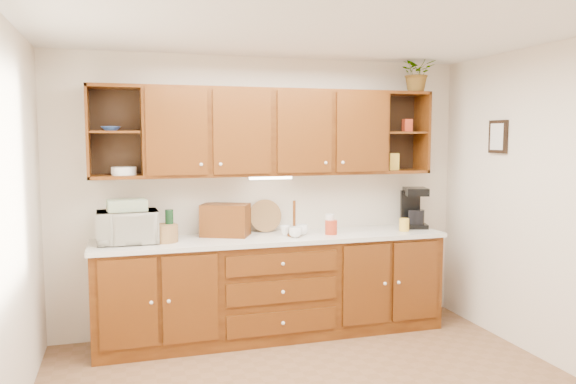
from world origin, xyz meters
TOP-DOWN VIEW (x-y plane):
  - ceiling at (0.00, 0.00)m, footprint 4.00×4.00m
  - back_wall at (0.00, 1.75)m, footprint 4.00×0.00m
  - right_wall at (2.00, 0.00)m, footprint 0.00×3.50m
  - base_cabinets at (0.00, 1.45)m, footprint 3.20×0.60m
  - countertop at (0.00, 1.44)m, footprint 3.24×0.64m
  - upper_cabinets at (0.01, 1.59)m, footprint 3.20×0.33m
  - undercabinet_light at (0.00, 1.53)m, footprint 0.40×0.05m
  - framed_picture at (1.98, 0.90)m, footprint 0.03×0.24m
  - wicker_basket at (-0.98, 1.43)m, footprint 0.26×0.26m
  - microwave at (-1.29, 1.47)m, footprint 0.52×0.36m
  - towel_stack at (-1.29, 1.47)m, footprint 0.34×0.27m
  - wine_bottle at (-0.93, 1.48)m, footprint 0.08×0.08m
  - woven_tray at (-0.01, 1.69)m, footprint 0.32×0.09m
  - bread_box at (-0.42, 1.58)m, footprint 0.49×0.42m
  - mug_tree at (0.19, 1.40)m, footprint 0.30×0.30m
  - canister_red at (0.54, 1.38)m, footprint 0.14×0.14m
  - canister_white at (0.54, 1.41)m, footprint 0.08×0.08m
  - canister_yellow at (1.28, 1.35)m, footprint 0.12×0.12m
  - coffee_maker at (1.50, 1.54)m, footprint 0.29×0.33m
  - bowl_stack at (-1.40, 1.55)m, footprint 0.19×0.19m
  - plate_stack at (-1.30, 1.58)m, footprint 0.26×0.26m
  - pantry_box_yellow at (1.28, 1.57)m, footprint 0.11×0.10m
  - pantry_box_red at (1.41, 1.55)m, footprint 0.08×0.07m
  - potted_plant at (1.49, 1.52)m, footprint 0.39×0.35m

SIDE VIEW (x-z plane):
  - base_cabinets at x=0.00m, z-range 0.00..0.90m
  - countertop at x=0.00m, z-range 0.90..0.94m
  - woven_tray at x=-0.01m, z-range 0.79..1.10m
  - mug_tree at x=0.19m, z-range 0.83..1.15m
  - canister_yellow at x=1.28m, z-range 0.94..1.06m
  - canister_red at x=0.54m, z-range 0.94..1.07m
  - wicker_basket at x=-0.98m, z-range 0.94..1.09m
  - canister_white at x=0.54m, z-range 0.94..1.12m
  - wine_bottle at x=-0.93m, z-range 0.94..1.22m
  - microwave at x=-1.29m, z-range 0.94..1.22m
  - bread_box at x=-0.42m, z-range 0.94..1.24m
  - coffee_maker at x=1.50m, z-range 0.93..1.33m
  - towel_stack at x=-1.29m, z-range 1.22..1.32m
  - back_wall at x=0.00m, z-range -0.70..3.30m
  - right_wall at x=2.00m, z-range -0.45..3.05m
  - undercabinet_light at x=0.00m, z-range 1.46..1.48m
  - plate_stack at x=-1.30m, z-range 1.52..1.59m
  - pantry_box_yellow at x=1.28m, z-range 1.52..1.69m
  - framed_picture at x=1.98m, z-range 1.70..2.00m
  - upper_cabinets at x=0.01m, z-range 1.49..2.29m
  - bowl_stack at x=-1.40m, z-range 1.90..1.94m
  - pantry_box_red at x=1.41m, z-range 1.90..2.02m
  - potted_plant at x=1.49m, z-range 2.29..2.67m
  - ceiling at x=0.00m, z-range 2.60..2.60m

